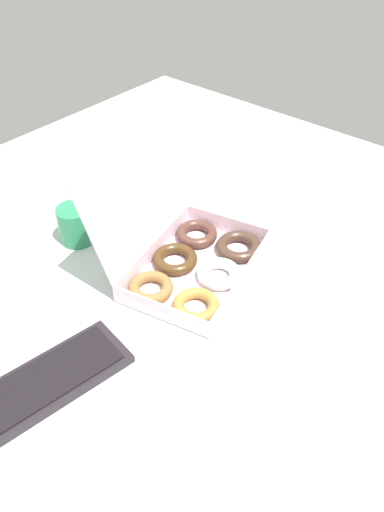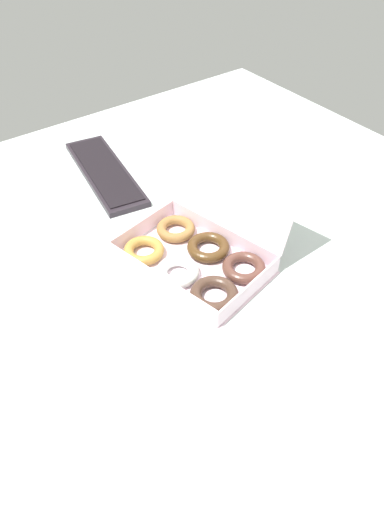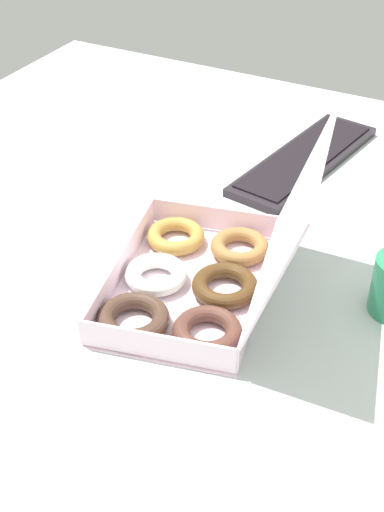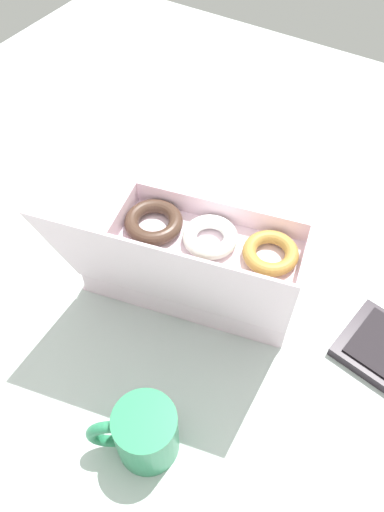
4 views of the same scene
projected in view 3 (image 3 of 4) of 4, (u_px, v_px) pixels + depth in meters
ground_plane at (207, 300)px, 119.41cm from camera, size 180.00×180.00×2.00cm
donut_box at (200, 275)px, 117.54cm from camera, size 42.16×39.25×28.33cm
keyboard at (305, 159)px, 154.26cm from camera, size 45.24×19.91×2.20cm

